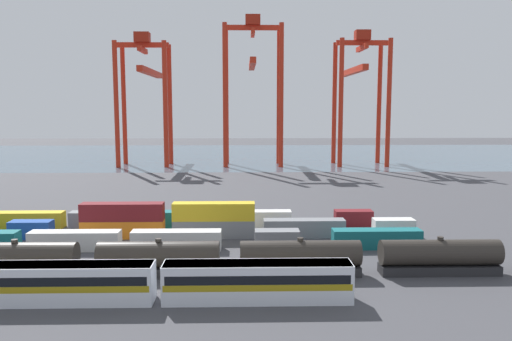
{
  "coord_description": "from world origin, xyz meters",
  "views": [
    {
      "loc": [
        13.44,
        -68.57,
        19.09
      ],
      "look_at": [
        15.61,
        20.99,
        7.94
      ],
      "focal_mm": 35.38,
      "sensor_mm": 36.0,
      "label": 1
    }
  ],
  "objects_px": {
    "passenger_train": "(58,282)",
    "shipping_container_20": "(353,218)",
    "freight_tank_row": "(300,257)",
    "gantry_crane_west": "(145,85)",
    "gantry_crane_central": "(253,77)",
    "shipping_container_18": "(191,219)",
    "gantry_crane_east": "(359,84)",
    "shipping_container_13": "(393,227)"
  },
  "relations": [
    {
      "from": "freight_tank_row",
      "to": "shipping_container_18",
      "type": "bearing_deg",
      "value": 122.23
    },
    {
      "from": "gantry_crane_west",
      "to": "passenger_train",
      "type": "bearing_deg",
      "value": -83.25
    },
    {
      "from": "gantry_crane_central",
      "to": "shipping_container_13",
      "type": "bearing_deg",
      "value": -78.71
    },
    {
      "from": "shipping_container_18",
      "to": "gantry_crane_central",
      "type": "xyz_separation_m",
      "value": [
        11.63,
        90.46,
        28.05
      ]
    },
    {
      "from": "passenger_train",
      "to": "gantry_crane_west",
      "type": "relative_size",
      "value": 1.33
    },
    {
      "from": "shipping_container_13",
      "to": "shipping_container_18",
      "type": "bearing_deg",
      "value": 168.21
    },
    {
      "from": "shipping_container_20",
      "to": "gantry_crane_central",
      "type": "relative_size",
      "value": 0.12
    },
    {
      "from": "passenger_train",
      "to": "gantry_crane_central",
      "type": "bearing_deg",
      "value": 80.1
    },
    {
      "from": "passenger_train",
      "to": "gantry_crane_east",
      "type": "bearing_deg",
      "value": 65.06
    },
    {
      "from": "shipping_container_20",
      "to": "passenger_train",
      "type": "bearing_deg",
      "value": -138.78
    },
    {
      "from": "shipping_container_18",
      "to": "passenger_train",
      "type": "bearing_deg",
      "value": -107.04
    },
    {
      "from": "shipping_container_18",
      "to": "gantry_crane_central",
      "type": "bearing_deg",
      "value": 82.67
    },
    {
      "from": "passenger_train",
      "to": "shipping_container_13",
      "type": "height_order",
      "value": "passenger_train"
    },
    {
      "from": "shipping_container_20",
      "to": "gantry_crane_central",
      "type": "distance_m",
      "value": 95.85
    },
    {
      "from": "shipping_container_18",
      "to": "shipping_container_20",
      "type": "height_order",
      "value": "same"
    },
    {
      "from": "gantry_crane_west",
      "to": "gantry_crane_central",
      "type": "distance_m",
      "value": 35.98
    },
    {
      "from": "freight_tank_row",
      "to": "shipping_container_18",
      "type": "height_order",
      "value": "freight_tank_row"
    },
    {
      "from": "shipping_container_18",
      "to": "gantry_crane_east",
      "type": "xyz_separation_m",
      "value": [
        47.49,
        91.34,
        25.82
      ]
    },
    {
      "from": "shipping_container_13",
      "to": "gantry_crane_central",
      "type": "xyz_separation_m",
      "value": [
        -19.36,
        96.93,
        28.05
      ]
    },
    {
      "from": "freight_tank_row",
      "to": "shipping_container_20",
      "type": "bearing_deg",
      "value": 64.57
    },
    {
      "from": "shipping_container_13",
      "to": "gantry_crane_west",
      "type": "distance_m",
      "value": 115.24
    },
    {
      "from": "shipping_container_13",
      "to": "gantry_crane_west",
      "type": "relative_size",
      "value": 0.14
    },
    {
      "from": "freight_tank_row",
      "to": "gantry_crane_central",
      "type": "xyz_separation_m",
      "value": [
        -3.39,
        114.29,
        27.28
      ]
    },
    {
      "from": "shipping_container_20",
      "to": "shipping_container_18",
      "type": "bearing_deg",
      "value": 180.0
    },
    {
      "from": "passenger_train",
      "to": "gantry_crane_central",
      "type": "height_order",
      "value": "gantry_crane_central"
    },
    {
      "from": "freight_tank_row",
      "to": "shipping_container_20",
      "type": "xyz_separation_m",
      "value": [
        11.33,
        23.83,
        -0.77
      ]
    },
    {
      "from": "shipping_container_18",
      "to": "gantry_crane_west",
      "type": "bearing_deg",
      "value": 104.83
    },
    {
      "from": "shipping_container_20",
      "to": "gantry_crane_west",
      "type": "relative_size",
      "value": 0.14
    },
    {
      "from": "freight_tank_row",
      "to": "gantry_crane_east",
      "type": "distance_m",
      "value": 122.26
    },
    {
      "from": "passenger_train",
      "to": "shipping_container_13",
      "type": "relative_size",
      "value": 9.58
    },
    {
      "from": "passenger_train",
      "to": "freight_tank_row",
      "type": "xyz_separation_m",
      "value": [
        24.7,
        7.73,
        -0.07
      ]
    },
    {
      "from": "gantry_crane_central",
      "to": "freight_tank_row",
      "type": "bearing_deg",
      "value": -88.3
    },
    {
      "from": "gantry_crane_west",
      "to": "gantry_crane_east",
      "type": "relative_size",
      "value": 0.98
    },
    {
      "from": "freight_tank_row",
      "to": "shipping_container_18",
      "type": "relative_size",
      "value": 6.47
    },
    {
      "from": "gantry_crane_east",
      "to": "shipping_container_13",
      "type": "bearing_deg",
      "value": -99.58
    },
    {
      "from": "passenger_train",
      "to": "shipping_container_20",
      "type": "height_order",
      "value": "passenger_train"
    },
    {
      "from": "shipping_container_13",
      "to": "shipping_container_20",
      "type": "xyz_separation_m",
      "value": [
        -4.64,
        6.47,
        0.0
      ]
    },
    {
      "from": "shipping_container_20",
      "to": "gantry_crane_east",
      "type": "relative_size",
      "value": 0.14
    },
    {
      "from": "shipping_container_18",
      "to": "gantry_crane_east",
      "type": "distance_m",
      "value": 106.14
    },
    {
      "from": "shipping_container_20",
      "to": "gantry_crane_central",
      "type": "xyz_separation_m",
      "value": [
        -14.72,
        90.46,
        28.05
      ]
    },
    {
      "from": "passenger_train",
      "to": "shipping_container_20",
      "type": "distance_m",
      "value": 47.9
    },
    {
      "from": "gantry_crane_west",
      "to": "gantry_crane_central",
      "type": "relative_size",
      "value": 0.89
    }
  ]
}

